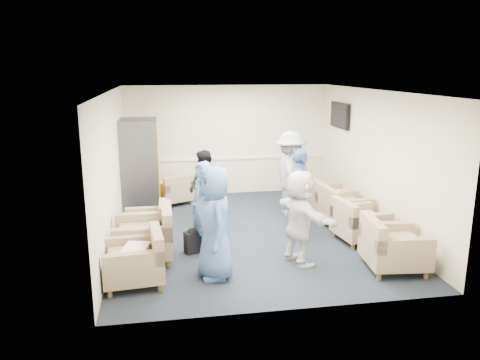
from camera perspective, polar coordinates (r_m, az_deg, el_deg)
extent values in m
plane|color=black|center=(9.10, 1.13, -6.43)|extent=(6.00, 6.00, 0.00)
plane|color=white|center=(8.57, 1.22, 10.81)|extent=(6.00, 6.00, 0.00)
cube|color=beige|center=(11.65, -1.57, 4.85)|extent=(5.00, 0.02, 2.70)
cube|color=beige|center=(5.90, 6.60, -3.87)|extent=(5.00, 0.02, 2.70)
cube|color=beige|center=(8.63, -15.36, 1.30)|extent=(0.02, 6.00, 2.70)
cube|color=beige|center=(9.51, 16.15, 2.35)|extent=(0.02, 6.00, 2.70)
cube|color=white|center=(11.71, -1.55, 2.66)|extent=(4.98, 0.04, 0.06)
cube|color=black|center=(11.03, 12.08, 7.74)|extent=(0.07, 1.00, 0.58)
cube|color=black|center=(11.01, 11.91, 7.74)|extent=(0.01, 0.92, 0.50)
cube|color=#505158|center=(11.06, 12.24, 6.96)|extent=(0.04, 0.10, 0.25)
cube|color=#8C765A|center=(7.15, -12.88, -10.31)|extent=(0.93, 0.93, 0.28)
cube|color=#927E50|center=(7.07, -12.96, -8.90)|extent=(0.64, 0.61, 0.10)
cube|color=#8C765A|center=(7.03, -10.12, -7.57)|extent=(0.22, 0.86, 0.40)
cube|color=#8C765A|center=(7.94, -11.67, -7.54)|extent=(0.95, 0.95, 0.31)
cube|color=#927E50|center=(7.87, -11.75, -6.11)|extent=(0.66, 0.62, 0.11)
cube|color=#8C765A|center=(7.81, -8.91, -4.85)|extent=(0.16, 0.94, 0.44)
cube|color=#8C765A|center=(8.75, -11.41, -5.91)|extent=(0.77, 0.77, 0.25)
cube|color=#927E50|center=(8.70, -11.46, -4.86)|extent=(0.54, 0.50, 0.09)
cube|color=#8C765A|center=(8.65, -9.39, -3.94)|extent=(0.14, 0.76, 0.36)
cube|color=#8C765A|center=(7.82, 18.31, -8.45)|extent=(0.98, 0.98, 0.29)
cube|color=#927E50|center=(7.75, 18.42, -7.07)|extent=(0.68, 0.64, 0.11)
cube|color=#8C765A|center=(7.56, 15.87, -6.12)|extent=(0.24, 0.90, 0.42)
cube|color=#8C765A|center=(8.89, 14.46, -5.62)|extent=(0.94, 0.94, 0.28)
cube|color=#927E50|center=(8.83, 14.53, -4.47)|extent=(0.65, 0.61, 0.10)
cube|color=#8C765A|center=(8.61, 12.60, -3.78)|extent=(0.24, 0.85, 0.39)
cube|color=#8C765A|center=(9.66, 12.49, -3.91)|extent=(0.96, 0.96, 0.29)
cube|color=#927E50|center=(9.60, 12.55, -2.81)|extent=(0.66, 0.63, 0.10)
cube|color=#8C765A|center=(9.40, 10.66, -2.11)|extent=(0.24, 0.88, 0.41)
cube|color=#8C765A|center=(10.25, 11.04, -2.86)|extent=(0.94, 0.94, 0.28)
cube|color=#927E50|center=(10.20, 11.09, -1.84)|extent=(0.65, 0.61, 0.10)
cube|color=#8C765A|center=(10.01, 9.32, -1.17)|extent=(0.24, 0.86, 0.40)
cube|color=#8C765A|center=(11.08, -8.12, -1.63)|extent=(1.01, 1.01, 0.25)
cube|color=#927E50|center=(11.04, -8.15, -0.78)|extent=(0.67, 0.69, 0.09)
cube|color=#8C765A|center=(10.73, -7.41, -0.43)|extent=(0.74, 0.43, 0.36)
cube|color=#505158|center=(10.57, -12.10, 1.80)|extent=(0.80, 0.96, 2.03)
cube|color=#FF6905|center=(10.54, -9.90, 2.43)|extent=(0.02, 0.82, 1.62)
cube|color=black|center=(10.73, -9.70, -2.02)|extent=(0.02, 0.48, 0.13)
cube|color=black|center=(8.14, -5.81, -7.56)|extent=(0.31, 0.26, 0.38)
sphere|color=black|center=(8.08, -5.84, -6.44)|extent=(0.19, 0.19, 0.19)
cube|color=white|center=(7.05, -12.58, -8.40)|extent=(0.43, 0.51, 0.13)
imported|color=#4365A1|center=(6.98, -3.11, -5.24)|extent=(0.67, 0.91, 1.73)
imported|color=#4365A1|center=(7.88, -4.62, -3.51)|extent=(0.58, 0.69, 1.61)
imported|color=black|center=(9.56, -4.36, -0.81)|extent=(0.81, 0.89, 1.49)
imported|color=beige|center=(9.98, 6.16, 0.74)|extent=(0.72, 1.20, 1.82)
imported|color=#4365A1|center=(8.88, 7.23, -1.51)|extent=(0.59, 1.02, 1.64)
imported|color=silver|center=(7.56, 7.26, -4.55)|extent=(0.89, 1.51, 1.55)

